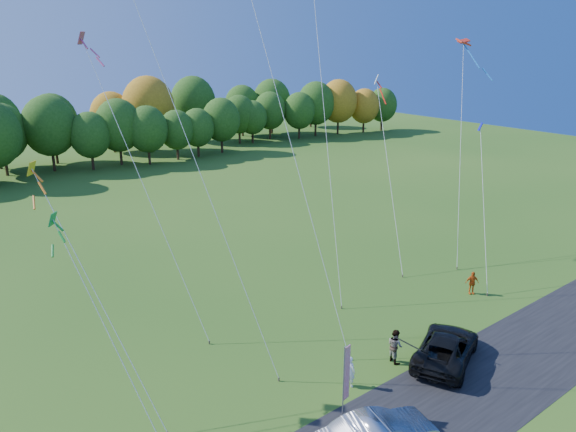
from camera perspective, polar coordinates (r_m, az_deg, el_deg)
ground at (r=29.48m, az=7.59°, el=-15.95°), size 160.00×160.00×0.00m
asphalt_strip at (r=27.42m, az=13.95°, el=-19.28°), size 90.00×6.00×0.01m
tree_line at (r=75.66m, az=-23.88°, el=3.83°), size 116.00×12.00×10.00m
black_suv at (r=31.22m, az=15.75°, el=-12.74°), size 6.21×4.64×1.57m
person_tailgate_a at (r=28.37m, az=6.27°, el=-15.41°), size 0.53×0.68×1.63m
person_tailgate_b at (r=30.53m, az=10.82°, el=-12.81°), size 0.88×1.02×1.83m
person_east at (r=39.21m, az=18.19°, el=-6.46°), size 0.98×0.81×1.56m
feather_flag at (r=25.77m, az=5.91°, el=-15.57°), size 0.47×0.15×3.56m
kite_delta_blue at (r=26.99m, az=-10.83°, el=9.29°), size 5.71×10.25×25.77m
kite_parafoil_orange at (r=37.99m, az=3.01°, el=17.83°), size 7.50×12.24×33.11m
kite_delta_red at (r=29.68m, az=-0.48°, el=10.37°), size 2.82×10.26×24.14m
kite_parafoil_rainbow at (r=45.10m, az=17.13°, el=6.51°), size 8.43×6.45×16.49m
kite_diamond_yellow at (r=26.03m, az=-18.79°, el=-7.79°), size 2.74×7.87×11.35m
kite_diamond_green at (r=25.38m, az=-18.04°, el=-10.79°), size 2.10×6.46×9.41m
kite_diamond_white at (r=42.12m, az=10.22°, el=4.33°), size 4.28×7.38×13.88m
kite_diamond_pink at (r=31.83m, az=-14.27°, el=2.53°), size 3.17×8.49×16.89m
kite_diamond_blue_low at (r=40.53m, az=19.26°, el=0.85°), size 4.73×5.02×10.79m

